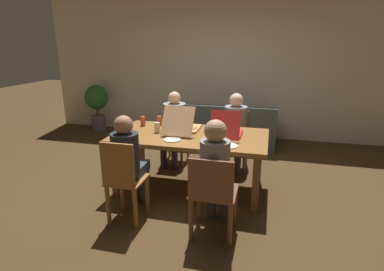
{
  "coord_description": "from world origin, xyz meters",
  "views": [
    {
      "loc": [
        0.96,
        -3.71,
        1.91
      ],
      "look_at": [
        0.0,
        0.1,
        0.71
      ],
      "focal_mm": 29.23,
      "sensor_mm": 36.0,
      "label": 1
    }
  ],
  "objects_px": {
    "chair_3": "(177,131)",
    "plate_1": "(228,146)",
    "drinking_glass_0": "(143,121)",
    "plate_0": "(172,140)",
    "drinking_glass_1": "(159,120)",
    "couch": "(220,130)",
    "pizza_box_0": "(227,132)",
    "chair_1": "(235,138)",
    "chair_2": "(213,194)",
    "person_1": "(235,126)",
    "drinking_glass_2": "(157,127)",
    "chair_0": "(124,181)",
    "pizza_box_1": "(184,127)",
    "dining_table": "(190,140)",
    "person_2": "(216,167)",
    "person_3": "(174,122)",
    "potted_plant": "(97,102)",
    "person_0": "(129,158)"
  },
  "relations": [
    {
      "from": "plate_0",
      "to": "chair_0",
      "type": "bearing_deg",
      "value": -116.3
    },
    {
      "from": "drinking_glass_1",
      "to": "couch",
      "type": "distance_m",
      "value": 1.81
    },
    {
      "from": "person_0",
      "to": "chair_0",
      "type": "bearing_deg",
      "value": -90.0
    },
    {
      "from": "person_2",
      "to": "person_1",
      "type": "bearing_deg",
      "value": 90.0
    },
    {
      "from": "plate_0",
      "to": "dining_table",
      "type": "bearing_deg",
      "value": 61.69
    },
    {
      "from": "pizza_box_0",
      "to": "drinking_glass_2",
      "type": "relative_size",
      "value": 3.91
    },
    {
      "from": "chair_1",
      "to": "couch",
      "type": "distance_m",
      "value": 1.14
    },
    {
      "from": "chair_3",
      "to": "plate_1",
      "type": "bearing_deg",
      "value": -52.42
    },
    {
      "from": "pizza_box_1",
      "to": "drinking_glass_1",
      "type": "height_order",
      "value": "pizza_box_1"
    },
    {
      "from": "person_3",
      "to": "pizza_box_0",
      "type": "distance_m",
      "value": 1.21
    },
    {
      "from": "dining_table",
      "to": "drinking_glass_0",
      "type": "distance_m",
      "value": 0.82
    },
    {
      "from": "dining_table",
      "to": "person_1",
      "type": "distance_m",
      "value": 0.94
    },
    {
      "from": "plate_0",
      "to": "drinking_glass_1",
      "type": "xyz_separation_m",
      "value": [
        -0.39,
        0.64,
        0.06
      ]
    },
    {
      "from": "couch",
      "to": "person_0",
      "type": "bearing_deg",
      "value": -101.58
    },
    {
      "from": "person_0",
      "to": "potted_plant",
      "type": "relative_size",
      "value": 1.18
    },
    {
      "from": "person_3",
      "to": "plate_1",
      "type": "distance_m",
      "value": 1.56
    },
    {
      "from": "pizza_box_1",
      "to": "plate_1",
      "type": "bearing_deg",
      "value": -37.53
    },
    {
      "from": "chair_0",
      "to": "plate_0",
      "type": "relative_size",
      "value": 4.52
    },
    {
      "from": "person_0",
      "to": "chair_3",
      "type": "xyz_separation_m",
      "value": [
        -0.0,
        1.78,
        -0.19
      ]
    },
    {
      "from": "person_3",
      "to": "potted_plant",
      "type": "bearing_deg",
      "value": 146.54
    },
    {
      "from": "drinking_glass_2",
      "to": "chair_0",
      "type": "bearing_deg",
      "value": -92.37
    },
    {
      "from": "drinking_glass_1",
      "to": "drinking_glass_2",
      "type": "xyz_separation_m",
      "value": [
        0.1,
        -0.37,
        0.0
      ]
    },
    {
      "from": "chair_0",
      "to": "pizza_box_1",
      "type": "height_order",
      "value": "pizza_box_1"
    },
    {
      "from": "chair_3",
      "to": "plate_1",
      "type": "xyz_separation_m",
      "value": [
        1.02,
        -1.32,
        0.27
      ]
    },
    {
      "from": "chair_0",
      "to": "person_1",
      "type": "height_order",
      "value": "person_1"
    },
    {
      "from": "person_3",
      "to": "drinking_glass_0",
      "type": "distance_m",
      "value": 0.64
    },
    {
      "from": "chair_1",
      "to": "drinking_glass_0",
      "type": "bearing_deg",
      "value": -151.97
    },
    {
      "from": "person_1",
      "to": "chair_3",
      "type": "bearing_deg",
      "value": 169.52
    },
    {
      "from": "pizza_box_1",
      "to": "couch",
      "type": "distance_m",
      "value": 1.89
    },
    {
      "from": "plate_0",
      "to": "couch",
      "type": "height_order",
      "value": "couch"
    },
    {
      "from": "chair_2",
      "to": "drinking_glass_0",
      "type": "xyz_separation_m",
      "value": [
        -1.24,
        1.26,
        0.35
      ]
    },
    {
      "from": "chair_0",
      "to": "person_2",
      "type": "distance_m",
      "value": 1.0
    },
    {
      "from": "dining_table",
      "to": "chair_3",
      "type": "relative_size",
      "value": 2.24
    },
    {
      "from": "drinking_glass_2",
      "to": "plate_0",
      "type": "bearing_deg",
      "value": -43.55
    },
    {
      "from": "dining_table",
      "to": "chair_2",
      "type": "height_order",
      "value": "chair_2"
    },
    {
      "from": "person_3",
      "to": "potted_plant",
      "type": "xyz_separation_m",
      "value": [
        -2.21,
        1.46,
        -0.06
      ]
    },
    {
      "from": "chair_0",
      "to": "pizza_box_1",
      "type": "relative_size",
      "value": 1.48
    },
    {
      "from": "drinking_glass_2",
      "to": "drinking_glass_0",
      "type": "bearing_deg",
      "value": 139.07
    },
    {
      "from": "person_0",
      "to": "pizza_box_1",
      "type": "xyz_separation_m",
      "value": [
        0.35,
        0.98,
        0.12
      ]
    },
    {
      "from": "plate_1",
      "to": "drinking_glass_2",
      "type": "xyz_separation_m",
      "value": [
        -0.98,
        0.34,
        0.06
      ]
    },
    {
      "from": "chair_2",
      "to": "person_1",
      "type": "bearing_deg",
      "value": 90.0
    },
    {
      "from": "drinking_glass_0",
      "to": "plate_0",
      "type": "bearing_deg",
      "value": -42.22
    },
    {
      "from": "chair_1",
      "to": "pizza_box_0",
      "type": "relative_size",
      "value": 1.68
    },
    {
      "from": "person_2",
      "to": "person_3",
      "type": "height_order",
      "value": "person_2"
    },
    {
      "from": "person_2",
      "to": "drinking_glass_2",
      "type": "bearing_deg",
      "value": 137.32
    },
    {
      "from": "chair_3",
      "to": "plate_1",
      "type": "distance_m",
      "value": 1.69
    },
    {
      "from": "drinking_glass_2",
      "to": "person_1",
      "type": "bearing_deg",
      "value": 41.09
    },
    {
      "from": "pizza_box_0",
      "to": "plate_0",
      "type": "xyz_separation_m",
      "value": [
        -0.62,
        -0.37,
        -0.04
      ]
    },
    {
      "from": "person_1",
      "to": "dining_table",
      "type": "bearing_deg",
      "value": -121.05
    },
    {
      "from": "dining_table",
      "to": "pizza_box_0",
      "type": "bearing_deg",
      "value": 10.17
    }
  ]
}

